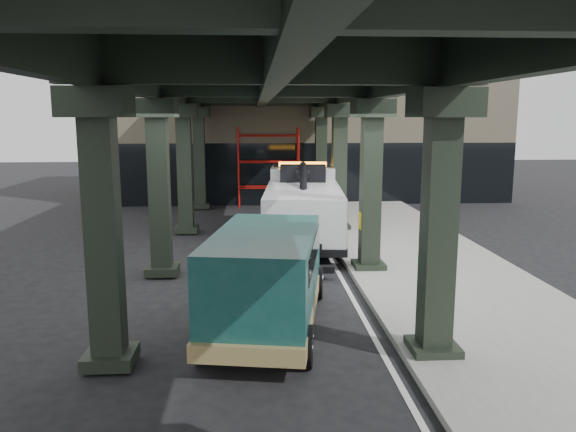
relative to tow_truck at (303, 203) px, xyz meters
name	(u,v)px	position (x,y,z in m)	size (l,w,h in m)	color
ground	(284,295)	(-1.04, -6.45, -1.41)	(90.00, 90.00, 0.00)	black
sidewalk	(432,269)	(3.46, -4.45, -1.34)	(5.00, 40.00, 0.15)	gray
lane_stripe	(338,272)	(0.66, -4.45, -1.41)	(0.12, 38.00, 0.01)	silver
viaduct	(265,82)	(-1.44, -4.45, 4.05)	(7.40, 32.00, 6.40)	#212A1F
building	(299,126)	(0.96, 13.55, 2.59)	(22.00, 10.00, 8.00)	#C6B793
scaffolding	(268,165)	(-1.04, 8.19, 0.69)	(3.08, 0.88, 4.00)	red
tow_truck	(303,203)	(0.00, 0.00, 0.00)	(3.17, 9.01, 2.90)	black
towed_van	(267,276)	(-1.54, -8.83, -0.23)	(2.93, 5.69, 2.20)	#134642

